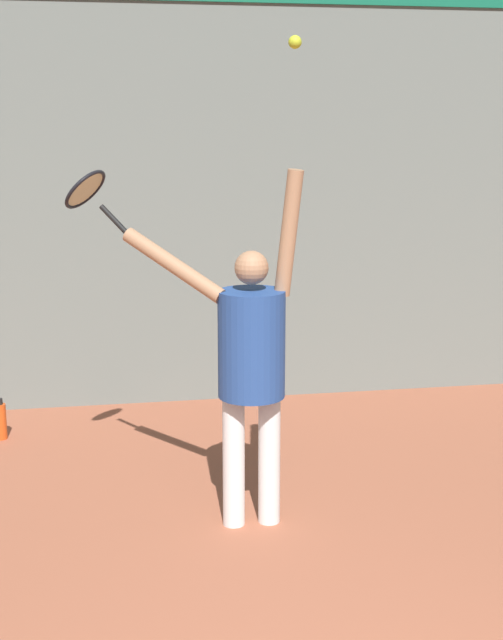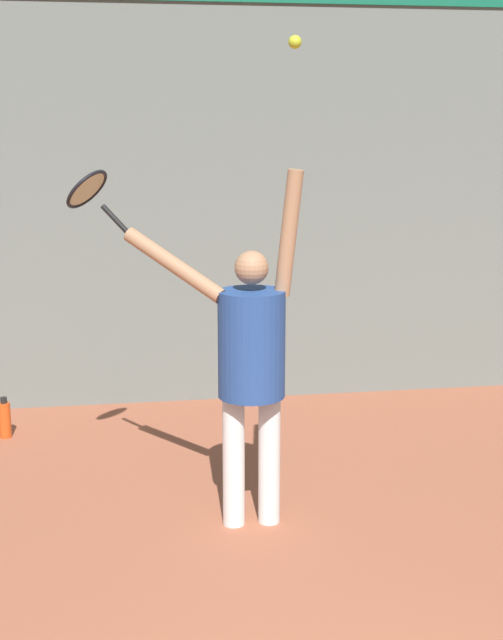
{
  "view_description": "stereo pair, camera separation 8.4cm",
  "coord_description": "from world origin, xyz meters",
  "px_view_note": "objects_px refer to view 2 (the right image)",
  "views": [
    {
      "loc": [
        -0.84,
        -1.95,
        2.35
      ],
      "look_at": [
        0.01,
        2.92,
        1.24
      ],
      "focal_mm": 50.0,
      "sensor_mm": 36.0,
      "label": 1
    },
    {
      "loc": [
        -0.75,
        -1.96,
        2.35
      ],
      "look_at": [
        0.01,
        2.92,
        1.24
      ],
      "focal_mm": 50.0,
      "sensor_mm": 36.0,
      "label": 2
    }
  ],
  "objects_px": {
    "tennis_player": "(250,355)",
    "tennis_racket": "(90,192)",
    "tennis_ball": "(295,42)",
    "water_bottle": "(5,419)"
  },
  "relations": [
    {
      "from": "tennis_player",
      "to": "tennis_racket",
      "type": "height_order",
      "value": "tennis_player"
    },
    {
      "from": "tennis_racket",
      "to": "tennis_ball",
      "type": "bearing_deg",
      "value": -28.03
    },
    {
      "from": "water_bottle",
      "to": "tennis_player",
      "type": "bearing_deg",
      "value": -47.15
    },
    {
      "from": "tennis_player",
      "to": "water_bottle",
      "type": "bearing_deg",
      "value": 132.85
    },
    {
      "from": "tennis_player",
      "to": "tennis_ball",
      "type": "relative_size",
      "value": 29.33
    },
    {
      "from": "tennis_player",
      "to": "tennis_ball",
      "type": "xyz_separation_m",
      "value": [
        0.24,
        -0.05,
        1.72
      ]
    },
    {
      "from": "tennis_ball",
      "to": "water_bottle",
      "type": "relative_size",
      "value": 0.23
    },
    {
      "from": "tennis_player",
      "to": "water_bottle",
      "type": "distance_m",
      "value": 2.53
    },
    {
      "from": "tennis_ball",
      "to": "tennis_racket",
      "type": "bearing_deg",
      "value": 151.97
    },
    {
      "from": "tennis_player",
      "to": "tennis_ball",
      "type": "distance_m",
      "value": 1.74
    }
  ]
}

